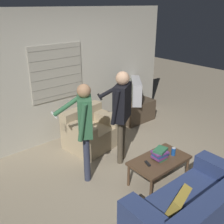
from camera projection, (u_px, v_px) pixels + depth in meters
ground_plane at (135, 179)px, 4.20m from camera, size 16.00×16.00×0.00m
wall_back at (64, 76)px, 5.14m from camera, size 5.20×0.08×2.55m
couch_blue at (196, 213)px, 3.07m from camera, size 1.66×0.85×0.85m
armchair_beige at (91, 131)px, 5.09m from camera, size 1.08×0.92×0.74m
coffee_table at (159, 162)px, 4.01m from camera, size 0.93×0.54×0.41m
tv_stand at (135, 110)px, 6.23m from camera, size 0.82×0.56×0.49m
tv at (136, 91)px, 6.04m from camera, size 0.71×0.78×0.50m
person_left_standing at (84, 122)px, 3.87m from camera, size 0.51×0.70×1.57m
person_right_standing at (122, 107)px, 4.31m from camera, size 0.55×0.79×1.62m
book_stack at (160, 154)px, 3.95m from camera, size 0.26×0.21×0.19m
soda_can at (173, 151)px, 4.08m from camera, size 0.07×0.07×0.13m
spare_remote at (148, 164)px, 3.86m from camera, size 0.08×0.14×0.02m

